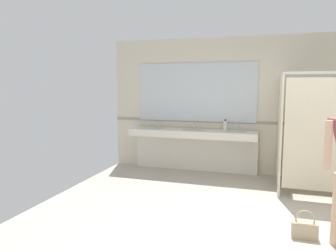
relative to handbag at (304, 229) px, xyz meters
The scene contains 7 objects.
ground_plane 0.20m from the handbag, 40.25° to the right, with size 7.60×6.11×0.10m, color #B2A899.
wall_back 3.02m from the handbag, 88.14° to the left, with size 7.60×0.12×2.75m, color beige.
wall_back_tile_band 2.84m from the handbag, 88.10° to the left, with size 7.60×0.01×0.06m, color #9E937F.
vanity_counter 3.17m from the handbag, 127.45° to the left, with size 2.58×0.53×1.01m.
mirror_panel 3.61m from the handbag, 125.45° to the left, with size 2.48×0.02×1.20m, color silver.
handbag is the anchor object (origin of this frame).
soap_dispenser 2.98m from the handbag, 116.39° to the left, with size 0.07×0.07×0.22m.
Camera 1 is at (-0.56, -3.80, 1.77)m, focal length 34.21 mm.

